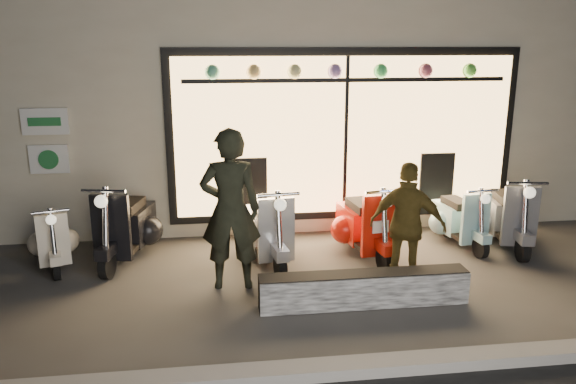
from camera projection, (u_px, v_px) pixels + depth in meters
name	position (u px, v px, depth m)	size (l,w,h in m)	color
ground	(315.00, 284.00, 7.07)	(40.00, 40.00, 0.00)	#383533
kerb	(354.00, 368.00, 5.14)	(40.00, 0.25, 0.12)	slate
shop_building	(273.00, 86.00, 11.30)	(10.20, 6.23, 4.20)	beige
graffiti_barrier	(364.00, 289.00, 6.45)	(2.42, 0.28, 0.40)	black
scooter_silver	(267.00, 228.00, 7.84)	(0.60, 1.51, 1.08)	black
scooter_red	(362.00, 224.00, 8.03)	(0.60, 1.50, 1.06)	black
scooter_black	(128.00, 225.00, 7.90)	(0.72, 1.57, 1.12)	black
scooter_cream	(53.00, 239.00, 7.67)	(0.62, 1.22, 0.87)	black
scooter_blue	(457.00, 218.00, 8.47)	(0.50, 1.32, 0.94)	black
scooter_grey	(506.00, 215.00, 8.43)	(0.65, 1.51, 1.08)	black
man	(230.00, 210.00, 6.75)	(0.73, 0.48, 1.99)	black
woman	(408.00, 225.00, 6.84)	(0.92, 0.38, 1.57)	brown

